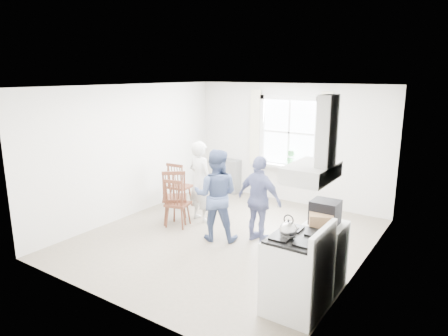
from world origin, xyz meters
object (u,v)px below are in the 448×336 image
at_px(windsor_chair_b, 177,181).
at_px(windsor_chair_c, 174,191).
at_px(gas_stove, 297,273).
at_px(windsor_chair_a, 175,198).
at_px(low_cabinet, 324,255).
at_px(person_left, 200,181).
at_px(person_right, 259,200).
at_px(person_mid, 216,195).
at_px(stereo_stack, 325,212).

distance_m(windsor_chair_b, windsor_chair_c, 0.92).
bearing_deg(gas_stove, windsor_chair_a, 157.56).
bearing_deg(low_cabinet, person_left, 159.07).
bearing_deg(windsor_chair_c, person_right, 6.43).
height_order(windsor_chair_c, person_mid, person_mid).
distance_m(gas_stove, windsor_chair_a, 3.19).
xyz_separation_m(windsor_chair_b, person_mid, (1.60, -0.87, 0.19)).
xyz_separation_m(windsor_chair_c, person_right, (1.71, 0.19, 0.09)).
xyz_separation_m(stereo_stack, windsor_chair_b, (-3.69, 1.39, -0.45)).
xyz_separation_m(gas_stove, stereo_stack, (0.06, 0.69, 0.57)).
height_order(windsor_chair_c, person_left, person_left).
height_order(gas_stove, person_right, person_right).
relative_size(low_cabinet, windsor_chair_a, 0.96).
relative_size(low_cabinet, person_left, 0.57).
distance_m(person_left, person_right, 1.46).
bearing_deg(person_mid, windsor_chair_b, -52.71).
bearing_deg(windsor_chair_a, person_left, 76.16).
height_order(gas_stove, windsor_chair_c, gas_stove).
bearing_deg(gas_stove, windsor_chair_b, 150.19).
bearing_deg(stereo_stack, windsor_chair_c, 168.20).
distance_m(stereo_stack, person_left, 3.08).
bearing_deg(windsor_chair_b, person_left, -18.80).
bearing_deg(windsor_chair_b, low_cabinet, -20.46).
bearing_deg(low_cabinet, windsor_chair_a, 170.29).
distance_m(windsor_chair_b, person_right, 2.33).
bearing_deg(person_left, person_right, -177.86).
relative_size(stereo_stack, person_right, 0.24).
height_order(low_cabinet, windsor_chair_c, windsor_chair_c).
distance_m(stereo_stack, windsor_chair_a, 3.08).
bearing_deg(gas_stove, stereo_stack, 85.33).
height_order(low_cabinet, person_right, person_right).
distance_m(windsor_chair_a, windsor_chair_b, 1.10).
bearing_deg(windsor_chair_b, person_right, -13.42).
relative_size(windsor_chair_c, person_left, 0.68).
height_order(stereo_stack, person_left, person_left).
bearing_deg(person_left, low_cabinet, 171.40).
bearing_deg(windsor_chair_b, stereo_stack, -20.61).
distance_m(gas_stove, person_mid, 2.38).
bearing_deg(windsor_chair_c, stereo_stack, -11.80).
height_order(person_left, person_right, person_left).
bearing_deg(windsor_chair_c, low_cabinet, -11.64).
relative_size(low_cabinet, person_right, 0.61).
xyz_separation_m(stereo_stack, person_mid, (-2.08, 0.52, -0.26)).
bearing_deg(person_left, windsor_chair_c, 71.02).
xyz_separation_m(gas_stove, low_cabinet, (0.07, 0.70, -0.03)).
height_order(windsor_chair_a, person_mid, person_mid).
xyz_separation_m(windsor_chair_a, windsor_chair_b, (-0.69, 0.86, 0.03)).
height_order(low_cabinet, windsor_chair_b, windsor_chair_b).
xyz_separation_m(windsor_chair_b, windsor_chair_c, (0.56, -0.73, 0.04)).
xyz_separation_m(windsor_chair_c, person_left, (0.27, 0.45, 0.14)).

